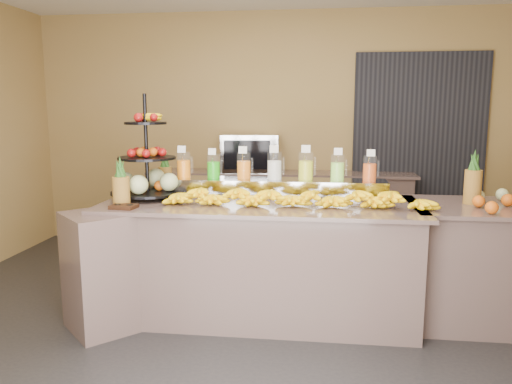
% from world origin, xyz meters
% --- Properties ---
extents(ground, '(6.00, 6.00, 0.00)m').
position_xyz_m(ground, '(0.00, 0.00, 0.00)').
color(ground, black).
rests_on(ground, ground).
extents(room_envelope, '(6.04, 5.02, 2.82)m').
position_xyz_m(room_envelope, '(0.19, 0.79, 1.88)').
color(room_envelope, olive).
rests_on(room_envelope, ground).
extents(buffet_counter, '(2.75, 1.25, 0.93)m').
position_xyz_m(buffet_counter, '(-0.12, 0.26, 0.47)').
color(buffet_counter, gray).
rests_on(buffet_counter, ground).
extents(right_counter, '(1.08, 0.88, 0.93)m').
position_xyz_m(right_counter, '(1.70, 0.40, 0.47)').
color(right_counter, gray).
rests_on(right_counter, ground).
extents(back_ledge, '(3.10, 0.55, 0.93)m').
position_xyz_m(back_ledge, '(0.00, 2.25, 0.47)').
color(back_ledge, gray).
rests_on(back_ledge, ground).
extents(pitcher_tray, '(1.85, 0.30, 0.15)m').
position_xyz_m(pitcher_tray, '(0.08, 0.58, 1.01)').
color(pitcher_tray, gray).
rests_on(pitcher_tray, buffet_counter).
extents(juice_pitcher_orange_a, '(0.12, 0.12, 0.29)m').
position_xyz_m(juice_pitcher_orange_a, '(-0.70, 0.58, 1.18)').
color(juice_pitcher_orange_a, silver).
rests_on(juice_pitcher_orange_a, pitcher_tray).
extents(juice_pitcher_green, '(0.11, 0.11, 0.27)m').
position_xyz_m(juice_pitcher_green, '(-0.44, 0.58, 1.17)').
color(juice_pitcher_green, silver).
rests_on(juice_pitcher_green, pitcher_tray).
extents(juice_pitcher_orange_b, '(0.12, 0.12, 0.29)m').
position_xyz_m(juice_pitcher_orange_b, '(-0.18, 0.58, 1.18)').
color(juice_pitcher_orange_b, silver).
rests_on(juice_pitcher_orange_b, pitcher_tray).
extents(juice_pitcher_milk, '(0.12, 0.13, 0.30)m').
position_xyz_m(juice_pitcher_milk, '(0.08, 0.58, 1.18)').
color(juice_pitcher_milk, silver).
rests_on(juice_pitcher_milk, pitcher_tray).
extents(juice_pitcher_lemon, '(0.13, 0.13, 0.30)m').
position_xyz_m(juice_pitcher_lemon, '(0.34, 0.58, 1.18)').
color(juice_pitcher_lemon, silver).
rests_on(juice_pitcher_lemon, pitcher_tray).
extents(juice_pitcher_lime, '(0.12, 0.12, 0.28)m').
position_xyz_m(juice_pitcher_lime, '(0.60, 0.58, 1.17)').
color(juice_pitcher_lime, silver).
rests_on(juice_pitcher_lime, pitcher_tray).
extents(juice_pitcher_orange_c, '(0.11, 0.12, 0.27)m').
position_xyz_m(juice_pitcher_orange_c, '(0.86, 0.58, 1.17)').
color(juice_pitcher_orange_c, silver).
rests_on(juice_pitcher_orange_c, pitcher_tray).
extents(banana_heap, '(2.09, 0.19, 0.17)m').
position_xyz_m(banana_heap, '(0.27, 0.22, 1.01)').
color(banana_heap, yellow).
rests_on(banana_heap, buffet_counter).
extents(fruit_stand, '(0.64, 0.64, 0.85)m').
position_xyz_m(fruit_stand, '(-0.92, 0.40, 1.15)').
color(fruit_stand, black).
rests_on(fruit_stand, buffet_counter).
extents(condiment_caddy, '(0.20, 0.16, 0.03)m').
position_xyz_m(condiment_caddy, '(-0.99, -0.06, 0.94)').
color(condiment_caddy, black).
rests_on(condiment_caddy, buffet_counter).
extents(pineapple_left_a, '(0.13, 0.13, 0.38)m').
position_xyz_m(pineapple_left_a, '(-1.05, 0.05, 1.07)').
color(pineapple_left_a, brown).
rests_on(pineapple_left_a, buffet_counter).
extents(pineapple_left_b, '(0.12, 0.12, 0.38)m').
position_xyz_m(pineapple_left_b, '(-0.91, 0.74, 1.07)').
color(pineapple_left_b, brown).
rests_on(pineapple_left_b, buffet_counter).
extents(right_fruit_pile, '(0.50, 0.48, 0.27)m').
position_xyz_m(right_fruit_pile, '(1.80, 0.30, 1.01)').
color(right_fruit_pile, brown).
rests_on(right_fruit_pile, right_counter).
extents(oven_warmer, '(0.70, 0.52, 0.44)m').
position_xyz_m(oven_warmer, '(-0.35, 2.25, 1.15)').
color(oven_warmer, gray).
rests_on(oven_warmer, back_ledge).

